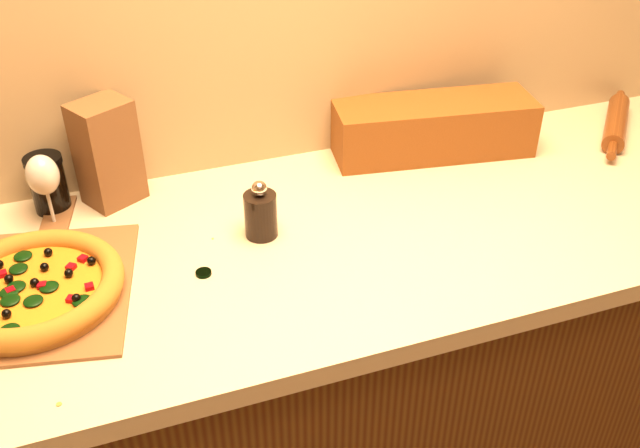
{
  "coord_description": "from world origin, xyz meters",
  "views": [
    {
      "loc": [
        -0.41,
        0.35,
        1.7
      ],
      "look_at": [
        -0.04,
        1.38,
        0.96
      ],
      "focal_mm": 40.0,
      "sensor_mm": 36.0,
      "label": 1
    }
  ],
  "objects_px": {
    "pizza": "(32,288)",
    "pizza_peel": "(37,286)",
    "pepper_grinder": "(261,213)",
    "rolling_pin": "(616,123)",
    "dark_jar": "(48,183)",
    "wine_glass": "(43,177)"
  },
  "relations": [
    {
      "from": "wine_glass",
      "to": "dark_jar",
      "type": "distance_m",
      "value": 0.08
    },
    {
      "from": "rolling_pin",
      "to": "dark_jar",
      "type": "height_order",
      "value": "dark_jar"
    },
    {
      "from": "pizza",
      "to": "rolling_pin",
      "type": "relative_size",
      "value": 1.07
    },
    {
      "from": "pizza_peel",
      "to": "dark_jar",
      "type": "height_order",
      "value": "dark_jar"
    },
    {
      "from": "wine_glass",
      "to": "dark_jar",
      "type": "height_order",
      "value": "wine_glass"
    },
    {
      "from": "pizza_peel",
      "to": "pizza",
      "type": "relative_size",
      "value": 1.69
    },
    {
      "from": "pepper_grinder",
      "to": "pizza",
      "type": "bearing_deg",
      "value": -172.02
    },
    {
      "from": "rolling_pin",
      "to": "wine_glass",
      "type": "height_order",
      "value": "wine_glass"
    },
    {
      "from": "wine_glass",
      "to": "pizza",
      "type": "bearing_deg",
      "value": -100.11
    },
    {
      "from": "pizza_peel",
      "to": "rolling_pin",
      "type": "height_order",
      "value": "rolling_pin"
    },
    {
      "from": "pizza_peel",
      "to": "pizza",
      "type": "height_order",
      "value": "pizza"
    },
    {
      "from": "pepper_grinder",
      "to": "dark_jar",
      "type": "xyz_separation_m",
      "value": [
        -0.38,
        0.23,
        0.01
      ]
    },
    {
      "from": "pizza_peel",
      "to": "pepper_grinder",
      "type": "height_order",
      "value": "pepper_grinder"
    },
    {
      "from": "pepper_grinder",
      "to": "pizza_peel",
      "type": "bearing_deg",
      "value": -176.64
    },
    {
      "from": "pizza",
      "to": "rolling_pin",
      "type": "distance_m",
      "value": 1.38
    },
    {
      "from": "pizza",
      "to": "pepper_grinder",
      "type": "distance_m",
      "value": 0.43
    },
    {
      "from": "pizza_peel",
      "to": "wine_glass",
      "type": "distance_m",
      "value": 0.23
    },
    {
      "from": "pizza",
      "to": "pizza_peel",
      "type": "bearing_deg",
      "value": 85.09
    },
    {
      "from": "rolling_pin",
      "to": "wine_glass",
      "type": "relative_size",
      "value": 1.87
    },
    {
      "from": "dark_jar",
      "to": "rolling_pin",
      "type": "bearing_deg",
      "value": -4.3
    },
    {
      "from": "dark_jar",
      "to": "wine_glass",
      "type": "bearing_deg",
      "value": -91.11
    },
    {
      "from": "pizza_peel",
      "to": "dark_jar",
      "type": "relative_size",
      "value": 4.33
    }
  ]
}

